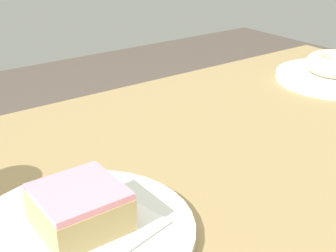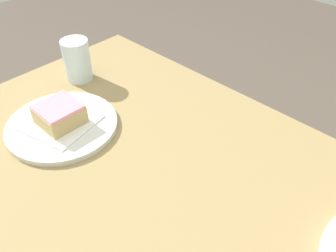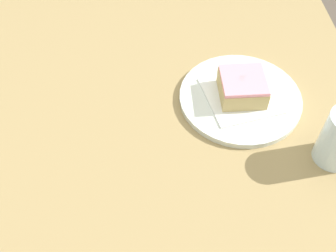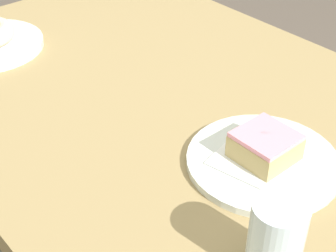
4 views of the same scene
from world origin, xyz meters
The scene contains 5 objects.
table centered at (0.00, 0.00, 0.62)m, with size 1.04×0.74×0.73m.
plate_glazed_square centered at (0.27, -0.01, 0.74)m, with size 0.23×0.23×0.01m, color silver.
napkin_glazed_square centered at (0.27, -0.01, 0.75)m, with size 0.13×0.13×0.00m, color white.
donut_glazed_square centered at (0.27, -0.01, 0.77)m, with size 0.08×0.08×0.04m.
water_glass centered at (0.40, -0.15, 0.78)m, with size 0.06×0.06×0.10m, color silver.
Camera 4 is at (0.62, -0.50, 1.23)m, focal length 54.90 mm.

